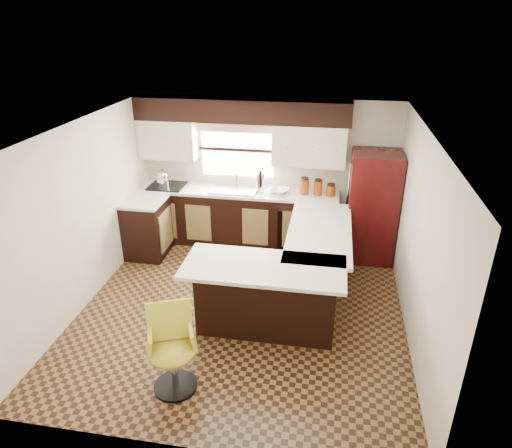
% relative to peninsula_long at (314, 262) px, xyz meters
% --- Properties ---
extents(floor, '(4.40, 4.40, 0.00)m').
position_rel_peninsula_long_xyz_m(floor, '(-0.90, -0.62, -0.45)').
color(floor, '#49301A').
rests_on(floor, ground).
extents(ceiling, '(4.40, 4.40, 0.00)m').
position_rel_peninsula_long_xyz_m(ceiling, '(-0.90, -0.62, 1.95)').
color(ceiling, silver).
rests_on(ceiling, wall_back).
extents(wall_back, '(4.40, 0.00, 4.40)m').
position_rel_peninsula_long_xyz_m(wall_back, '(-0.90, 1.58, 0.75)').
color(wall_back, beige).
rests_on(wall_back, floor).
extents(wall_front, '(4.40, 0.00, 4.40)m').
position_rel_peninsula_long_xyz_m(wall_front, '(-0.90, -2.83, 0.75)').
color(wall_front, beige).
rests_on(wall_front, floor).
extents(wall_left, '(0.00, 4.40, 4.40)m').
position_rel_peninsula_long_xyz_m(wall_left, '(-3.00, -0.62, 0.75)').
color(wall_left, beige).
rests_on(wall_left, floor).
extents(wall_right, '(0.00, 4.40, 4.40)m').
position_rel_peninsula_long_xyz_m(wall_right, '(1.20, -0.62, 0.75)').
color(wall_right, beige).
rests_on(wall_right, floor).
extents(base_cab_back, '(3.30, 0.60, 0.90)m').
position_rel_peninsula_long_xyz_m(base_cab_back, '(-1.35, 1.28, 0.00)').
color(base_cab_back, black).
rests_on(base_cab_back, floor).
extents(base_cab_left, '(0.60, 0.70, 0.90)m').
position_rel_peninsula_long_xyz_m(base_cab_left, '(-2.70, 0.62, 0.00)').
color(base_cab_left, black).
rests_on(base_cab_left, floor).
extents(counter_back, '(3.30, 0.60, 0.04)m').
position_rel_peninsula_long_xyz_m(counter_back, '(-1.35, 1.28, 0.47)').
color(counter_back, silver).
rests_on(counter_back, base_cab_back).
extents(counter_left, '(0.60, 0.70, 0.04)m').
position_rel_peninsula_long_xyz_m(counter_left, '(-2.70, 0.62, 0.47)').
color(counter_left, silver).
rests_on(counter_left, base_cab_left).
extents(soffit, '(3.40, 0.35, 0.36)m').
position_rel_peninsula_long_xyz_m(soffit, '(-1.30, 1.40, 1.77)').
color(soffit, black).
rests_on(soffit, wall_back).
extents(upper_cab_left, '(0.94, 0.35, 0.64)m').
position_rel_peninsula_long_xyz_m(upper_cab_left, '(-2.52, 1.40, 1.27)').
color(upper_cab_left, beige).
rests_on(upper_cab_left, wall_back).
extents(upper_cab_right, '(1.14, 0.35, 0.64)m').
position_rel_peninsula_long_xyz_m(upper_cab_right, '(-0.22, 1.40, 1.27)').
color(upper_cab_right, beige).
rests_on(upper_cab_right, wall_back).
extents(window_pane, '(1.20, 0.02, 0.90)m').
position_rel_peninsula_long_xyz_m(window_pane, '(-1.40, 1.56, 1.10)').
color(window_pane, white).
rests_on(window_pane, wall_back).
extents(valance, '(1.30, 0.06, 0.18)m').
position_rel_peninsula_long_xyz_m(valance, '(-1.40, 1.52, 1.49)').
color(valance, '#D19B93').
rests_on(valance, wall_back).
extents(sink, '(0.75, 0.45, 0.03)m').
position_rel_peninsula_long_xyz_m(sink, '(-1.40, 1.25, 0.51)').
color(sink, '#B2B2B7').
rests_on(sink, counter_back).
extents(dishwasher, '(0.58, 0.03, 0.78)m').
position_rel_peninsula_long_xyz_m(dishwasher, '(-0.35, 0.99, -0.02)').
color(dishwasher, black).
rests_on(dishwasher, floor).
extents(cooktop, '(0.58, 0.50, 0.02)m').
position_rel_peninsula_long_xyz_m(cooktop, '(-2.55, 1.25, 0.51)').
color(cooktop, black).
rests_on(cooktop, counter_back).
extents(peninsula_long, '(0.60, 1.95, 0.90)m').
position_rel_peninsula_long_xyz_m(peninsula_long, '(0.00, 0.00, 0.00)').
color(peninsula_long, black).
rests_on(peninsula_long, floor).
extents(peninsula_return, '(1.65, 0.60, 0.90)m').
position_rel_peninsula_long_xyz_m(peninsula_return, '(-0.53, -0.97, 0.00)').
color(peninsula_return, black).
rests_on(peninsula_return, floor).
extents(counter_pen_long, '(0.84, 1.95, 0.04)m').
position_rel_peninsula_long_xyz_m(counter_pen_long, '(0.05, 0.00, 0.47)').
color(counter_pen_long, silver).
rests_on(counter_pen_long, peninsula_long).
extents(counter_pen_return, '(1.89, 0.84, 0.04)m').
position_rel_peninsula_long_xyz_m(counter_pen_return, '(-0.55, -1.06, 0.47)').
color(counter_pen_return, silver).
rests_on(counter_pen_return, peninsula_return).
extents(refrigerator, '(0.74, 0.71, 1.72)m').
position_rel_peninsula_long_xyz_m(refrigerator, '(0.81, 1.14, 0.41)').
color(refrigerator, '#38090A').
rests_on(refrigerator, floor).
extents(bar_chair, '(0.65, 0.65, 0.94)m').
position_rel_peninsula_long_xyz_m(bar_chair, '(-1.32, -2.13, 0.02)').
color(bar_chair, gold).
rests_on(bar_chair, floor).
extents(kettle, '(0.20, 0.20, 0.27)m').
position_rel_peninsula_long_xyz_m(kettle, '(-2.61, 1.26, 0.66)').
color(kettle, silver).
rests_on(kettle, cooktop).
extents(percolator, '(0.14, 0.14, 0.33)m').
position_rel_peninsula_long_xyz_m(percolator, '(-0.97, 1.28, 0.66)').
color(percolator, silver).
rests_on(percolator, counter_back).
extents(mixing_bowl, '(0.41, 0.41, 0.08)m').
position_rel_peninsula_long_xyz_m(mixing_bowl, '(-0.67, 1.28, 0.53)').
color(mixing_bowl, white).
rests_on(mixing_bowl, counter_back).
extents(canister_large, '(0.14, 0.14, 0.25)m').
position_rel_peninsula_long_xyz_m(canister_large, '(-0.26, 1.30, 0.62)').
color(canister_large, '#83360E').
rests_on(canister_large, counter_back).
extents(canister_med, '(0.13, 0.13, 0.23)m').
position_rel_peninsula_long_xyz_m(canister_med, '(-0.04, 1.30, 0.61)').
color(canister_med, '#83360E').
rests_on(canister_med, counter_back).
extents(canister_small, '(0.14, 0.14, 0.17)m').
position_rel_peninsula_long_xyz_m(canister_small, '(0.16, 1.30, 0.58)').
color(canister_small, '#83360E').
rests_on(canister_small, counter_back).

